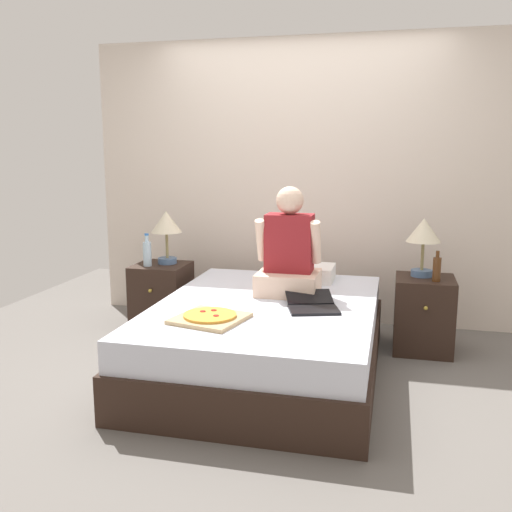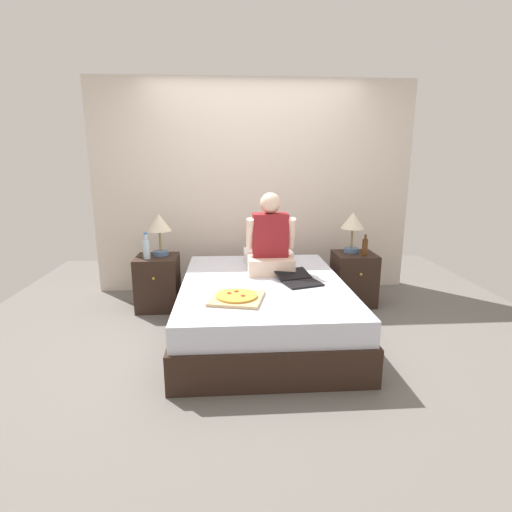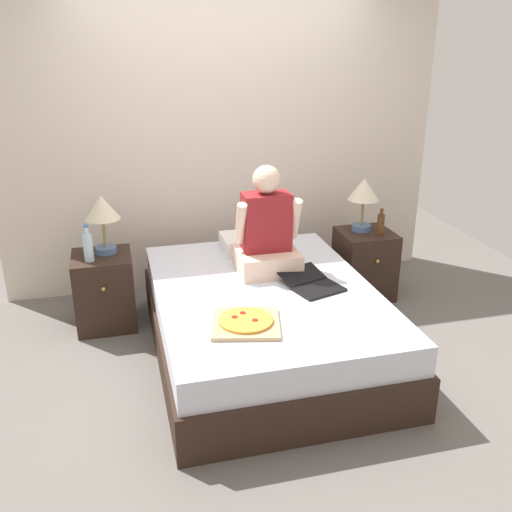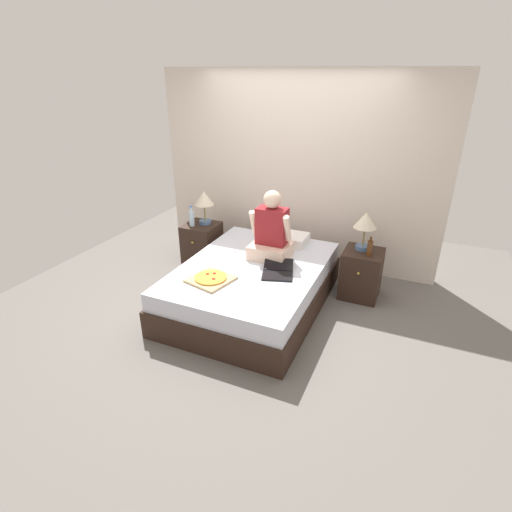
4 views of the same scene
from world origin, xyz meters
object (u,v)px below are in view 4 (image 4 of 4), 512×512
Objects in this scene: lamp_on_right_nightstand at (365,223)px; nightstand_left at (202,244)px; beer_bottle at (370,248)px; water_bottle at (192,218)px; nightstand_right at (361,274)px; laptop at (278,272)px; lamp_on_left_nightstand at (204,200)px; pizza_box at (211,279)px; bed at (252,286)px; person_seated at (271,233)px.

nightstand_left is at bearing -178.66° from lamp_on_right_nightstand.
beer_bottle is at bearing -2.56° from nightstand_left.
water_bottle reaches higher than nightstand_right.
beer_bottle is at bearing -54.99° from nightstand_right.
beer_bottle reaches higher than laptop.
lamp_on_left_nightstand reaches higher than nightstand_right.
nightstand_left is 2.52× the size of beer_bottle.
nightstand_left is at bearing -128.63° from lamp_on_left_nightstand.
nightstand_right is at bearing 41.89° from pizza_box.
lamp_on_left_nightstand is 2.21m from beer_bottle.
nightstand_left is 2.22m from lamp_on_right_nightstand.
nightstand_left is (-1.08, 0.71, 0.04)m from bed.
beer_bottle is 1.79m from pizza_box.
nightstand_right reaches higher than pizza_box.
lamp_on_right_nightstand is 1.07m from person_seated.
lamp_on_right_nightstand reaches higher than nightstand_left.
lamp_on_right_nightstand is at bearing 1.34° from nightstand_left.
beer_bottle reaches higher than nightstand_left.
laptop is (1.41, -0.78, 0.23)m from nightstand_left.
water_bottle is 1.30m from person_seated.
nightstand_right is at bearing -59.06° from lamp_on_right_nightstand.
bed is 1.30m from nightstand_right.
beer_bottle reaches higher than nightstand_right.
pizza_box is at bearing -57.53° from lamp_on_left_nightstand.
person_seated reaches higher than beer_bottle.
lamp_on_left_nightstand is (0.04, 0.05, 0.62)m from nightstand_left.
lamp_on_right_nightstand is 1.96× the size of beer_bottle.
pizza_box is (-0.35, -0.79, -0.27)m from person_seated.
lamp_on_left_nightstand is at bearing 148.80° from laptop.
beer_bottle is (1.15, 0.61, 0.43)m from bed.
lamp_on_right_nightstand is 0.93× the size of pizza_box.
lamp_on_left_nightstand reaches higher than nightstand_left.
nightstand_right is at bearing 45.80° from laptop.
nightstand_right is 0.62m from lamp_on_right_nightstand.
laptop is (-0.73, -0.83, -0.38)m from lamp_on_right_nightstand.
nightstand_right is 1.18× the size of laptop.
laptop is (-0.76, -0.78, 0.23)m from nightstand_right.
beer_bottle is at bearing -0.25° from water_bottle.
person_seated is (-0.96, -0.45, -0.12)m from lamp_on_right_nightstand.
pizza_box is at bearing -138.11° from nightstand_right.
lamp_on_right_nightstand is (-0.03, 0.05, 0.62)m from nightstand_right.
nightstand_left is at bearing 124.85° from pizza_box.
lamp_on_right_nightstand is (2.22, 0.14, 0.22)m from water_bottle.
lamp_on_left_nightstand is 1.63× the size of water_bottle.
lamp_on_right_nightstand is at bearing 35.91° from bed.
bed is at bearing 168.48° from laptop.
pizza_box is at bearing -117.36° from bed.
nightstand_right is (2.13, -0.05, -0.62)m from lamp_on_left_nightstand.
nightstand_left reaches higher than bed.
beer_bottle reaches higher than pizza_box.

